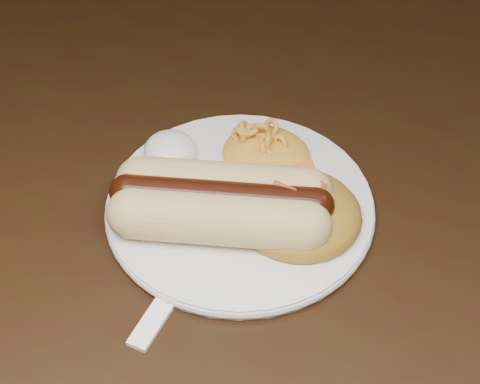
% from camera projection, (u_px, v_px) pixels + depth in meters
% --- Properties ---
extents(table, '(1.60, 0.90, 0.75)m').
position_uv_depth(table, '(352.00, 287.00, 0.65)').
color(table, black).
rests_on(table, floor).
extents(plate, '(0.21, 0.21, 0.01)m').
position_uv_depth(plate, '(240.00, 206.00, 0.58)').
color(plate, white).
rests_on(plate, table).
extents(hotdog, '(0.14, 0.11, 0.04)m').
position_uv_depth(hotdog, '(221.00, 202.00, 0.55)').
color(hotdog, '#D1BB75').
rests_on(hotdog, plate).
extents(mac_and_cheese, '(0.08, 0.07, 0.03)m').
position_uv_depth(mac_and_cheese, '(267.00, 145.00, 0.60)').
color(mac_and_cheese, yellow).
rests_on(mac_and_cheese, plate).
extents(sour_cream, '(0.05, 0.05, 0.03)m').
position_uv_depth(sour_cream, '(170.00, 146.00, 0.61)').
color(sour_cream, white).
rests_on(sour_cream, plate).
extents(taco_salad, '(0.10, 0.09, 0.04)m').
position_uv_depth(taco_salad, '(299.00, 204.00, 0.55)').
color(taco_salad, orange).
rests_on(taco_salad, plate).
extents(fork, '(0.02, 0.13, 0.00)m').
position_uv_depth(fork, '(171.00, 293.00, 0.53)').
color(fork, white).
rests_on(fork, table).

